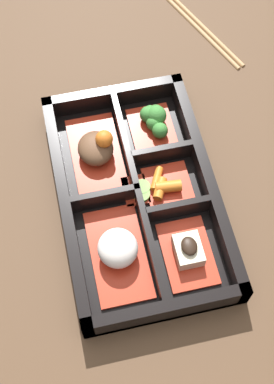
% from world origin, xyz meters
% --- Properties ---
extents(ground_plane, '(3.00, 3.00, 0.00)m').
position_xyz_m(ground_plane, '(0.00, 0.00, 0.00)').
color(ground_plane, '#4C3523').
extents(bento_base, '(0.33, 0.20, 0.01)m').
position_xyz_m(bento_base, '(0.00, 0.00, 0.01)').
color(bento_base, black).
rests_on(bento_base, ground_plane).
extents(bento_rim, '(0.33, 0.20, 0.04)m').
position_xyz_m(bento_rim, '(0.00, -0.00, 0.02)').
color(bento_rim, black).
rests_on(bento_rim, ground_plane).
extents(bowl_rice, '(0.13, 0.07, 0.04)m').
position_xyz_m(bowl_rice, '(-0.07, 0.04, 0.03)').
color(bowl_rice, '#B22D19').
rests_on(bowl_rice, bento_base).
extents(bowl_stew, '(0.13, 0.07, 0.05)m').
position_xyz_m(bowl_stew, '(0.07, 0.04, 0.03)').
color(bowl_stew, '#B22D19').
rests_on(bowl_stew, bento_base).
extents(bowl_tofu, '(0.09, 0.06, 0.03)m').
position_xyz_m(bowl_tofu, '(-0.09, -0.04, 0.02)').
color(bowl_tofu, '#B22D19').
rests_on(bowl_tofu, bento_base).
extents(bowl_carrots, '(0.06, 0.06, 0.02)m').
position_xyz_m(bowl_carrots, '(0.00, -0.04, 0.02)').
color(bowl_carrots, '#B22D19').
rests_on(bowl_carrots, bento_base).
extents(bowl_greens, '(0.08, 0.06, 0.03)m').
position_xyz_m(bowl_greens, '(0.11, -0.05, 0.02)').
color(bowl_greens, '#B22D19').
rests_on(bowl_greens, bento_base).
extents(bowl_pickles, '(0.04, 0.03, 0.01)m').
position_xyz_m(bowl_pickles, '(0.01, -0.00, 0.01)').
color(bowl_pickles, '#B22D19').
rests_on(bowl_pickles, bento_base).
extents(chopsticks, '(0.21, 0.10, 0.01)m').
position_xyz_m(chopsticks, '(0.29, -0.16, 0.00)').
color(chopsticks, '#A87F51').
rests_on(chopsticks, ground_plane).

